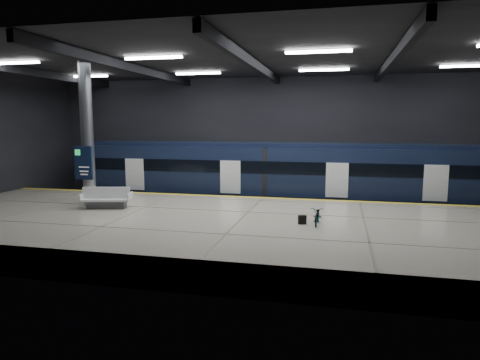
% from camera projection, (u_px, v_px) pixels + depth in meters
% --- Properties ---
extents(ground, '(30.00, 30.00, 0.00)m').
position_uv_depth(ground, '(253.00, 230.00, 20.45)').
color(ground, black).
rests_on(ground, ground).
extents(room_shell, '(30.10, 16.10, 8.05)m').
position_uv_depth(room_shell, '(253.00, 109.00, 19.70)').
color(room_shell, black).
rests_on(room_shell, ground).
extents(platform, '(30.00, 11.00, 1.10)m').
position_uv_depth(platform, '(241.00, 232.00, 17.97)').
color(platform, beige).
rests_on(platform, ground).
extents(safety_strip, '(30.00, 0.40, 0.01)m').
position_uv_depth(safety_strip, '(263.00, 198.00, 22.96)').
color(safety_strip, yellow).
rests_on(safety_strip, platform).
extents(rails, '(30.00, 1.52, 0.16)m').
position_uv_depth(rails, '(271.00, 207.00, 25.75)').
color(rails, gray).
rests_on(rails, ground).
extents(train, '(29.40, 2.84, 3.79)m').
position_uv_depth(train, '(316.00, 175.00, 24.90)').
color(train, black).
rests_on(train, ground).
extents(bench, '(2.43, 1.46, 1.00)m').
position_uv_depth(bench, '(107.00, 201.00, 20.19)').
color(bench, '#595B60').
rests_on(bench, platform).
extents(bicycle, '(0.54, 1.43, 0.74)m').
position_uv_depth(bicycle, '(318.00, 216.00, 16.84)').
color(bicycle, '#99999E').
rests_on(bicycle, platform).
extents(pannier_bag, '(0.35, 0.28, 0.35)m').
position_uv_depth(pannier_bag, '(302.00, 220.00, 17.00)').
color(pannier_bag, black).
rests_on(pannier_bag, platform).
extents(info_column, '(0.90, 0.78, 6.90)m').
position_uv_depth(info_column, '(87.00, 136.00, 20.66)').
color(info_column, '#9EA0A5').
rests_on(info_column, platform).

